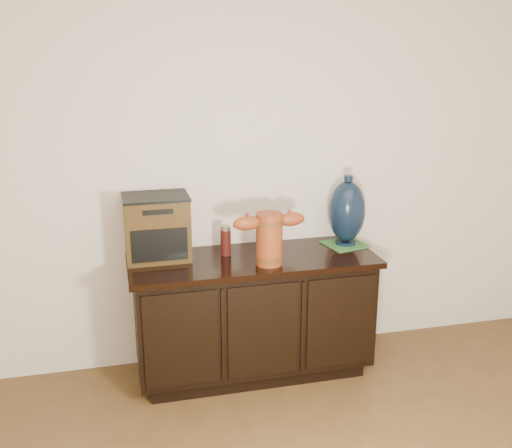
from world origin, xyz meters
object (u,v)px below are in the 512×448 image
object	(u,v)px
lamp_base	(347,212)
spray_can	(226,241)
sideboard	(253,314)
tv_radio	(157,227)
terracotta_vessel	(269,236)

from	to	relation	value
lamp_base	spray_can	distance (m)	0.77
lamp_base	spray_can	size ratio (longest dim) A/B	2.41
sideboard	tv_radio	size ratio (longest dim) A/B	3.87
terracotta_vessel	spray_can	bearing A→B (deg)	130.71
spray_can	lamp_base	bearing A→B (deg)	0.36
tv_radio	terracotta_vessel	bearing A→B (deg)	-23.83
tv_radio	lamp_base	xyz separation A→B (m)	(1.16, -0.05, 0.03)
sideboard	lamp_base	xyz separation A→B (m)	(0.62, 0.09, 0.58)
tv_radio	spray_can	xyz separation A→B (m)	(0.40, -0.05, -0.10)
tv_radio	spray_can	bearing A→B (deg)	-7.63
terracotta_vessel	spray_can	xyz separation A→B (m)	(-0.21, 0.21, -0.08)
tv_radio	spray_can	distance (m)	0.41
terracotta_vessel	spray_can	size ratio (longest dim) A/B	2.35
tv_radio	lamp_base	world-z (taller)	lamp_base
sideboard	spray_can	size ratio (longest dim) A/B	8.05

